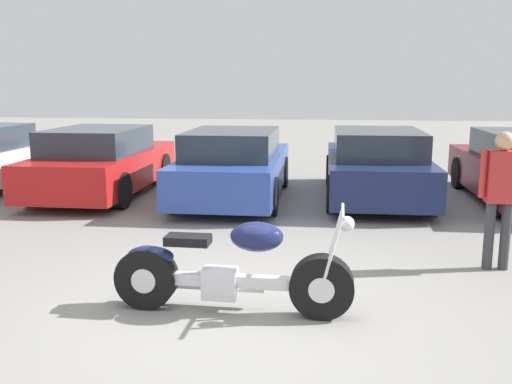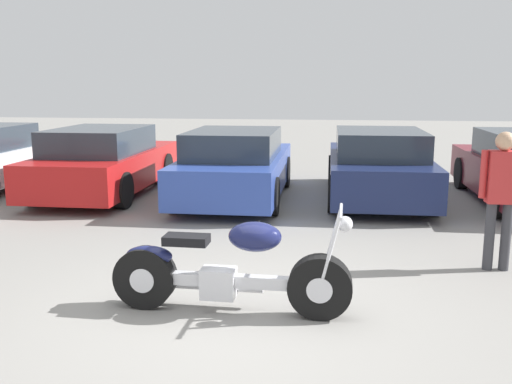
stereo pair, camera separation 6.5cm
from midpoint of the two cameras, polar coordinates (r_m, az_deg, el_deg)
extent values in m
plane|color=gray|center=(5.73, -2.78, -12.31)|extent=(60.00, 60.00, 0.00)
cylinder|color=black|center=(5.62, 6.26, -9.40)|extent=(0.63, 0.22, 0.62)
cylinder|color=silver|center=(5.62, 6.26, -9.40)|extent=(0.26, 0.23, 0.25)
cylinder|color=black|center=(5.94, -11.19, -8.41)|extent=(0.63, 0.22, 0.62)
cylinder|color=silver|center=(5.94, -11.19, -8.41)|extent=(0.26, 0.23, 0.25)
cube|color=silver|center=(5.71, -2.72, -8.85)|extent=(1.35, 0.15, 0.12)
cube|color=silver|center=(5.74, -3.93, -9.07)|extent=(0.35, 0.25, 0.30)
ellipsoid|color=#191E4C|center=(5.53, -0.27, -4.49)|extent=(0.53, 0.36, 0.29)
cube|color=black|center=(5.68, -7.14, -4.77)|extent=(0.45, 0.25, 0.09)
ellipsoid|color=#191E4C|center=(5.85, -10.81, -6.28)|extent=(0.49, 0.21, 0.20)
cylinder|color=silver|center=(5.41, 7.26, -6.01)|extent=(0.22, 0.04, 0.76)
cylinder|color=silver|center=(5.58, 7.30, -5.47)|extent=(0.22, 0.04, 0.76)
cylinder|color=silver|center=(5.40, 8.33, -1.92)|extent=(0.05, 0.62, 0.03)
sphere|color=silver|center=(5.43, 8.72, -3.17)|extent=(0.15, 0.15, 0.15)
cylinder|color=silver|center=(5.96, -5.96, -9.32)|extent=(1.35, 0.12, 0.08)
cylinder|color=black|center=(14.26, -19.97, 2.52)|extent=(0.20, 0.67, 0.67)
cube|color=red|center=(12.11, -15.14, 2.32)|extent=(1.83, 4.41, 0.69)
cube|color=#28333D|center=(11.80, -15.76, 4.97)|extent=(1.61, 2.29, 0.50)
cylinder|color=black|center=(13.71, -16.30, 2.42)|extent=(0.20, 0.67, 0.67)
cylinder|color=black|center=(13.14, -9.43, 2.36)|extent=(0.20, 0.67, 0.67)
cylinder|color=black|center=(11.28, -21.68, 0.33)|extent=(0.20, 0.67, 0.67)
cylinder|color=black|center=(10.58, -13.53, 0.15)|extent=(0.20, 0.67, 0.67)
cube|color=#2D479E|center=(11.17, -2.34, 1.99)|extent=(1.83, 4.41, 0.69)
cube|color=#28333D|center=(10.84, -2.58, 4.88)|extent=(1.61, 2.29, 0.50)
cylinder|color=black|center=(12.69, -5.16, 2.16)|extent=(0.20, 0.67, 0.67)
cylinder|color=black|center=(12.45, 2.55, 2.03)|extent=(0.20, 0.67, 0.67)
cylinder|color=black|center=(10.07, -8.36, -0.20)|extent=(0.20, 0.67, 0.67)
cylinder|color=black|center=(9.77, 1.35, -0.43)|extent=(0.20, 0.67, 0.67)
cube|color=#19234C|center=(11.43, 11.69, 1.98)|extent=(1.83, 4.41, 0.69)
cube|color=#28333D|center=(11.10, 11.92, 4.80)|extent=(1.61, 2.29, 0.50)
cylinder|color=black|center=(12.77, 7.34, 2.18)|extent=(0.20, 0.67, 0.67)
cylinder|color=black|center=(12.90, 14.94, 1.98)|extent=(0.20, 0.67, 0.67)
cylinder|color=black|center=(10.08, 7.46, -0.17)|extent=(0.20, 0.67, 0.67)
cylinder|color=black|center=(10.24, 17.04, -0.38)|extent=(0.20, 0.67, 0.67)
cylinder|color=black|center=(13.05, 19.50, 1.82)|extent=(0.20, 0.67, 0.67)
cylinder|color=black|center=(10.44, 22.72, -0.55)|extent=(0.20, 0.67, 0.67)
cylinder|color=#38383D|center=(7.51, 22.04, -4.08)|extent=(0.12, 0.12, 0.84)
cylinder|color=#38383D|center=(7.56, 23.43, -4.08)|extent=(0.12, 0.12, 0.84)
cube|color=red|center=(7.39, 23.15, 1.41)|extent=(0.34, 0.20, 0.63)
cylinder|color=red|center=(7.33, 21.52, 1.70)|extent=(0.08, 0.08, 0.58)
sphere|color=tan|center=(7.34, 23.40, 4.70)|extent=(0.23, 0.23, 0.23)
camera|label=1|loc=(0.03, -90.25, -0.05)|focal=40.00mm
camera|label=2|loc=(0.03, 89.75, 0.05)|focal=40.00mm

